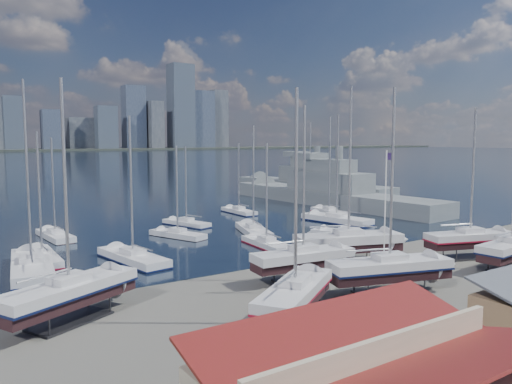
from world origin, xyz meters
TOP-DOWN VIEW (x-y plane):
  - ground at (0.00, -10.00)m, footprint 1400.00×1400.00m
  - sailboat_cradle_0 at (-25.48, -4.99)m, footprint 10.40×7.07m
  - sailboat_cradle_1 at (-12.90, -13.75)m, footprint 9.60×7.72m
  - sailboat_cradle_2 at (-5.84, -5.91)m, footprint 9.62×3.66m
  - sailboat_cradle_3 at (-2.43, -12.71)m, footprint 10.60×5.76m
  - sailboat_cradle_4 at (2.01, -3.43)m, footprint 11.29×6.44m
  - sailboat_cradle_5 at (13.42, -13.86)m, footprint 9.78×3.66m
  - sailboat_cradle_6 at (14.14, -8.99)m, footprint 10.01×5.62m
  - sailboat_moored_0 at (-25.36, 10.33)m, footprint 5.21×12.88m
  - sailboat_moored_1 at (-23.74, 14.15)m, footprint 2.82×9.34m
  - sailboat_moored_2 at (-20.06, 25.72)m, footprint 3.16×8.94m
  - sailboat_moored_3 at (-16.10, 8.77)m, footprint 4.47×10.66m
  - sailboat_moored_4 at (-6.89, 18.04)m, footprint 5.07×8.33m
  - sailboat_moored_5 at (-2.20, 25.25)m, footprint 4.58×8.35m
  - sailboat_moored_6 at (-0.71, 7.12)m, footprint 3.08×8.59m
  - sailboat_moored_7 at (2.43, 14.67)m, footprint 5.83×10.25m
  - sailboat_moored_8 at (10.45, 31.35)m, footprint 2.38×8.32m
  - sailboat_moored_9 at (10.96, 5.67)m, footprint 6.24×9.73m
  - sailboat_moored_10 at (17.73, 15.26)m, footprint 5.27×11.70m
  - sailboat_moored_11 at (22.82, 22.60)m, footprint 3.81×8.72m
  - naval_ship_east at (31.07, 31.91)m, footprint 10.66×49.88m
  - naval_ship_west at (43.12, 52.10)m, footprint 12.16×45.52m
  - car_a at (-11.78, -18.64)m, footprint 2.09×4.84m
  - flagpole at (3.23, -7.11)m, footprint 1.01×0.12m

SIDE VIEW (x-z plane):
  - ground at x=0.00m, z-range 0.00..0.00m
  - sailboat_moored_1 at x=-23.74m, z-range -6.63..7.25m
  - sailboat_moored_3 at x=-16.10m, z-range -7.42..8.03m
  - sailboat_moored_11 at x=22.82m, z-range -6.00..6.61m
  - sailboat_moored_6 at x=-0.71m, z-range -5.99..6.60m
  - sailboat_moored_8 at x=10.45m, z-range -5.90..6.51m
  - sailboat_moored_5 at x=-2.20m, z-range -5.70..6.32m
  - sailboat_moored_10 at x=17.73m, z-range -8.14..8.76m
  - sailboat_moored_0 at x=-25.36m, z-range -9.04..9.67m
  - sailboat_moored_7 at x=2.43m, z-range -7.15..7.79m
  - sailboat_moored_9 at x=10.96m, z-range -6.82..7.47m
  - sailboat_moored_2 at x=-20.06m, z-range -6.30..6.95m
  - sailboat_moored_4 at x=-6.89m, z-range -5.76..6.42m
  - car_a at x=-11.78m, z-range 0.00..1.63m
  - naval_ship_west at x=43.12m, z-range -7.36..10.69m
  - naval_ship_east at x=31.07m, z-range -7.56..10.90m
  - sailboat_cradle_2 at x=-5.84m, z-range -5.64..9.73m
  - sailboat_cradle_5 at x=13.42m, z-range -5.70..9.78m
  - sailboat_cradle_6 at x=14.14m, z-range -5.77..9.87m
  - sailboat_cradle_1 at x=-12.90m, z-range -5.83..9.94m
  - sailboat_cradle_0 at x=-25.48m, z-range -6.13..10.31m
  - sailboat_cradle_3 at x=-2.43m, z-range -6.14..10.33m
  - sailboat_cradle_4 at x=2.01m, z-range -6.66..10.98m
  - flagpole at x=3.23m, z-range 0.83..12.25m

